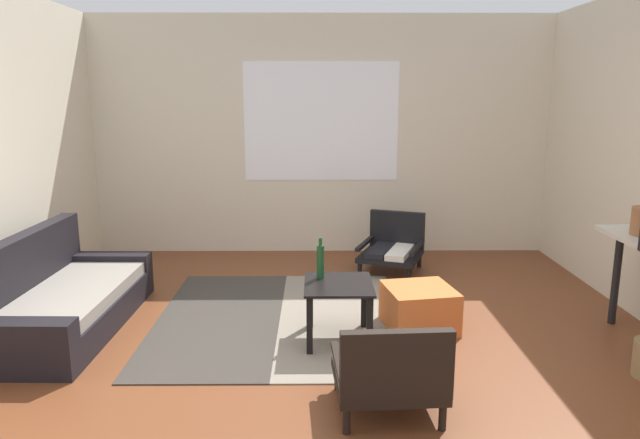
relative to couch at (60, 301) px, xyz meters
The scene contains 9 objects.
ground_plane 2.20m from the couch, 17.59° to the right, with size 7.80×7.80×0.00m, color brown.
far_wall_with_window 3.37m from the couch, 48.99° to the left, with size 5.60×0.13×2.70m.
area_rug 1.75m from the couch, ahead, with size 2.01×2.27×0.01m.
couch is the anchor object (origin of this frame).
coffee_table 2.21m from the couch, ahead, with size 0.51×0.57×0.45m.
armchair_by_window 3.24m from the couch, 28.97° to the left, with size 0.78×0.80×0.59m.
armchair_striped_foreground 2.78m from the couch, 28.40° to the right, with size 0.65×0.61×0.59m.
ottoman_orange 2.84m from the couch, ahead, with size 0.51×0.51×0.33m, color #D1662D.
glass_bottle 2.09m from the couch, ahead, with size 0.06×0.06×0.31m.
Camera 1 is at (-0.06, -3.72, 1.81)m, focal length 32.75 mm.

